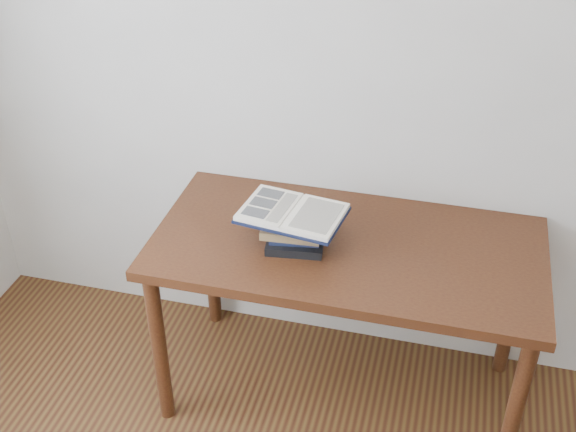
# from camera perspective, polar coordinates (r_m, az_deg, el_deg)

# --- Properties ---
(room_shell) EXTENTS (3.54, 3.54, 2.62)m
(room_shell) POSITION_cam_1_polar(r_m,az_deg,el_deg) (1.17, -10.85, -6.13)
(room_shell) COLOR silver
(room_shell) RESTS_ON ground
(desk) EXTENTS (1.46, 0.73, 0.78)m
(desk) POSITION_cam_1_polar(r_m,az_deg,el_deg) (2.76, 4.62, -3.79)
(desk) COLOR #492812
(desk) RESTS_ON ground
(book_stack) EXTENTS (0.25, 0.21, 0.13)m
(book_stack) POSITION_cam_1_polar(r_m,az_deg,el_deg) (2.66, 0.46, -1.09)
(book_stack) COLOR black
(book_stack) RESTS_ON desk
(open_book) EXTENTS (0.40, 0.30, 0.03)m
(open_book) POSITION_cam_1_polar(r_m,az_deg,el_deg) (2.61, 0.35, 0.24)
(open_book) COLOR black
(open_book) RESTS_ON book_stack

